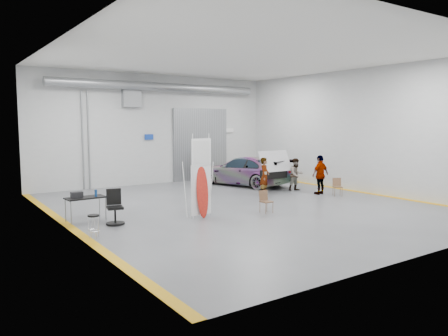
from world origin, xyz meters
TOP-DOWN VIEW (x-y plane):
  - ground at (0.00, 0.00)m, footprint 16.00×16.00m
  - room_shell at (0.24, 2.22)m, footprint 14.02×16.18m
  - sedan_car at (3.58, 4.69)m, footprint 3.66×5.73m
  - person_a at (2.47, 1.59)m, footprint 0.77×0.71m
  - person_b at (4.55, 1.65)m, footprint 0.86×0.69m
  - person_c at (4.73, 0.21)m, footprint 1.12×0.55m
  - surfboard_display at (-2.58, -1.02)m, footprint 0.85×0.27m
  - folding_chair_near at (-0.13, -1.66)m, footprint 0.41×0.42m
  - folding_chair_far at (5.04, -0.58)m, footprint 0.54×0.59m
  - shop_stool at (-6.62, -1.56)m, footprint 0.35×0.35m
  - work_table at (-6.21, 0.83)m, footprint 1.37×0.75m
  - office_chair at (-5.50, -0.22)m, footprint 0.62×0.64m
  - trunk_lid at (3.58, 2.28)m, footprint 1.80×1.09m

SIDE VIEW (x-z plane):
  - ground at x=0.00m, z-range 0.00..0.00m
  - folding_chair_far at x=5.04m, z-range -0.16..0.67m
  - folding_chair_near at x=-0.13m, z-range -0.16..0.69m
  - shop_stool at x=-6.62m, z-range 0.00..0.69m
  - office_chair at x=-5.50m, z-range -0.07..1.09m
  - sedan_car at x=3.58m, z-range 0.00..1.54m
  - person_b at x=4.55m, z-range 0.00..1.62m
  - work_table at x=-6.21m, z-range 0.29..1.37m
  - person_a at x=2.47m, z-range 0.00..1.76m
  - person_c at x=4.73m, z-range 0.00..1.87m
  - surfboard_display at x=-2.58m, z-range -0.29..2.72m
  - trunk_lid at x=3.58m, z-range 1.54..1.58m
  - room_shell at x=0.24m, z-range 1.07..7.08m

